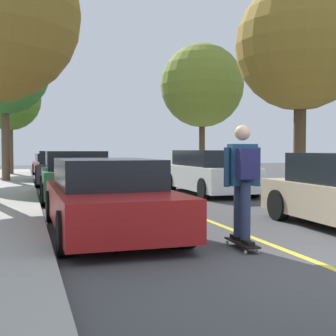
# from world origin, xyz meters

# --- Properties ---
(ground) EXTENTS (80.00, 80.00, 0.00)m
(ground) POSITION_xyz_m (0.00, 0.00, 0.00)
(ground) COLOR #424244
(center_line) EXTENTS (0.12, 39.20, 0.01)m
(center_line) POSITION_xyz_m (0.00, 4.00, 0.00)
(center_line) COLOR gold
(center_line) RESTS_ON ground
(parked_car_left_nearest) EXTENTS (1.99, 4.57, 1.31)m
(parked_car_left_nearest) POSITION_xyz_m (-2.23, 3.31, 0.64)
(parked_car_left_nearest) COLOR maroon
(parked_car_left_nearest) RESTS_ON ground
(parked_car_left_near) EXTENTS (2.00, 4.18, 1.44)m
(parked_car_left_near) POSITION_xyz_m (-2.23, 8.86, 0.70)
(parked_car_left_near) COLOR #1E5B33
(parked_car_left_near) RESTS_ON ground
(parked_car_left_far) EXTENTS (2.04, 4.51, 1.42)m
(parked_car_left_far) POSITION_xyz_m (-2.23, 15.04, 0.70)
(parked_car_left_far) COLOR #38383D
(parked_car_left_far) RESTS_ON ground
(parked_car_left_farthest) EXTENTS (1.95, 4.24, 1.25)m
(parked_car_left_farthest) POSITION_xyz_m (-2.23, 21.82, 0.62)
(parked_car_left_farthest) COLOR maroon
(parked_car_left_farthest) RESTS_ON ground
(parked_car_right_near) EXTENTS (1.85, 4.65, 1.46)m
(parked_car_right_near) POSITION_xyz_m (2.23, 9.35, 0.73)
(parked_car_right_near) COLOR white
(parked_car_right_near) RESTS_ON ground
(street_tree_left_near) EXTENTS (3.84, 3.84, 6.71)m
(street_tree_left_near) POSITION_xyz_m (-4.40, 16.15, 4.91)
(street_tree_left_near) COLOR brown
(street_tree_left_near) RESTS_ON sidewalk_left
(street_tree_left_far) EXTENTS (3.48, 3.48, 5.89)m
(street_tree_left_far) POSITION_xyz_m (-4.40, 22.21, 4.27)
(street_tree_left_far) COLOR brown
(street_tree_left_far) RESTS_ON sidewalk_left
(street_tree_right_nearest) EXTENTS (3.96, 3.96, 6.49)m
(street_tree_right_nearest) POSITION_xyz_m (4.40, 7.33, 4.63)
(street_tree_right_nearest) COLOR #4C3823
(street_tree_right_nearest) RESTS_ON sidewalk_right
(street_tree_right_near) EXTENTS (3.92, 3.92, 6.31)m
(street_tree_right_near) POSITION_xyz_m (4.40, 15.34, 4.48)
(street_tree_right_near) COLOR #4C3823
(street_tree_right_near) RESTS_ON sidewalk_right
(skateboard) EXTENTS (0.26, 0.85, 0.10)m
(skateboard) POSITION_xyz_m (-0.56, 1.35, 0.09)
(skateboard) COLOR black
(skateboard) RESTS_ON ground
(skateboarder) EXTENTS (0.58, 0.70, 1.74)m
(skateboarder) POSITION_xyz_m (-0.56, 1.31, 1.09)
(skateboarder) COLOR black
(skateboarder) RESTS_ON skateboard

